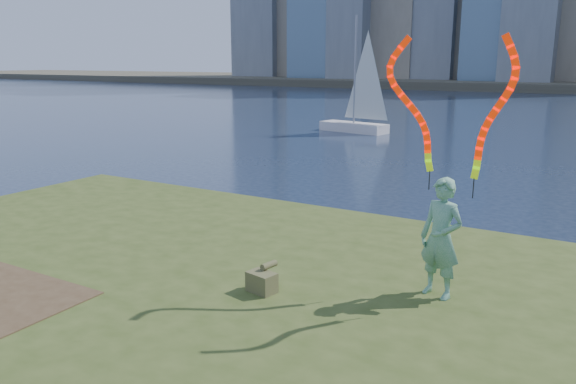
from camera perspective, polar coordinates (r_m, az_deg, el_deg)
The scene contains 5 objects.
ground at distance 10.37m, azimuth -8.42°, elevation -11.65°, with size 320.00×320.00×0.00m, color #17233A.
grassy_knoll at distance 8.76m, azimuth -18.27°, elevation -14.66°, with size 20.00×18.00×0.80m.
woman_with_ribbons at distance 8.67m, azimuth 15.60°, elevation -1.58°, with size 2.05×0.75×4.21m.
canvas_bag at distance 8.89m, azimuth -2.63°, elevation -9.01°, with size 0.50×0.56×0.42m.
sailboat at distance 34.99m, azimuth 7.03°, elevation 8.01°, with size 4.65×2.21×6.98m.
Camera 1 is at (6.01, -7.24, 4.34)m, focal length 35.00 mm.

